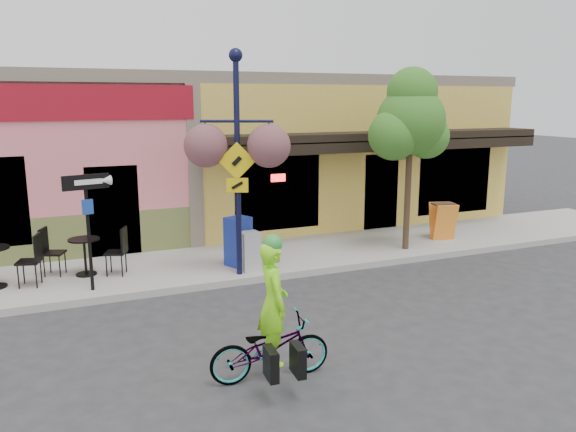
{
  "coord_description": "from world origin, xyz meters",
  "views": [
    {
      "loc": [
        -4.26,
        -10.2,
        3.82
      ],
      "look_at": [
        0.27,
        0.5,
        1.4
      ],
      "focal_mm": 35.0,
      "sensor_mm": 36.0,
      "label": 1
    }
  ],
  "objects_px": {
    "one_way_sign": "(89,233)",
    "street_tree": "(409,159)",
    "bicycle": "(270,348)",
    "cyclist_rider": "(273,320)",
    "lamp_post": "(238,165)",
    "building": "(195,150)",
    "newspaper_box_grey": "(250,251)",
    "newspaper_box_blue": "(238,241)"
  },
  "relations": [
    {
      "from": "bicycle",
      "to": "newspaper_box_blue",
      "type": "height_order",
      "value": "newspaper_box_blue"
    },
    {
      "from": "one_way_sign",
      "to": "newspaper_box_grey",
      "type": "relative_size",
      "value": 2.68
    },
    {
      "from": "bicycle",
      "to": "one_way_sign",
      "type": "bearing_deg",
      "value": 29.22
    },
    {
      "from": "building",
      "to": "street_tree",
      "type": "distance_m",
      "value": 7.34
    },
    {
      "from": "cyclist_rider",
      "to": "newspaper_box_grey",
      "type": "bearing_deg",
      "value": -10.49
    },
    {
      "from": "cyclist_rider",
      "to": "one_way_sign",
      "type": "xyz_separation_m",
      "value": [
        -2.08,
        4.42,
        0.44
      ]
    },
    {
      "from": "lamp_post",
      "to": "newspaper_box_grey",
      "type": "distance_m",
      "value": 1.94
    },
    {
      "from": "lamp_post",
      "to": "street_tree",
      "type": "xyz_separation_m",
      "value": [
        4.48,
        0.37,
        -0.1
      ]
    },
    {
      "from": "bicycle",
      "to": "street_tree",
      "type": "height_order",
      "value": "street_tree"
    },
    {
      "from": "cyclist_rider",
      "to": "lamp_post",
      "type": "relative_size",
      "value": 0.36
    },
    {
      "from": "building",
      "to": "newspaper_box_grey",
      "type": "distance_m",
      "value": 6.72
    },
    {
      "from": "one_way_sign",
      "to": "street_tree",
      "type": "relative_size",
      "value": 0.51
    },
    {
      "from": "cyclist_rider",
      "to": "newspaper_box_grey",
      "type": "relative_size",
      "value": 2.0
    },
    {
      "from": "cyclist_rider",
      "to": "one_way_sign",
      "type": "bearing_deg",
      "value": 29.75
    },
    {
      "from": "cyclist_rider",
      "to": "lamp_post",
      "type": "height_order",
      "value": "lamp_post"
    },
    {
      "from": "newspaper_box_grey",
      "to": "newspaper_box_blue",
      "type": "bearing_deg",
      "value": 97.96
    },
    {
      "from": "lamp_post",
      "to": "one_way_sign",
      "type": "bearing_deg",
      "value": -158.96
    },
    {
      "from": "building",
      "to": "cyclist_rider",
      "type": "bearing_deg",
      "value": -98.46
    },
    {
      "from": "building",
      "to": "newspaper_box_grey",
      "type": "relative_size",
      "value": 21.28
    },
    {
      "from": "building",
      "to": "one_way_sign",
      "type": "xyz_separation_m",
      "value": [
        -3.71,
        -6.54,
        -0.96
      ]
    },
    {
      "from": "newspaper_box_grey",
      "to": "street_tree",
      "type": "bearing_deg",
      "value": -3.14
    },
    {
      "from": "lamp_post",
      "to": "newspaper_box_blue",
      "type": "xyz_separation_m",
      "value": [
        0.19,
        0.64,
        -1.79
      ]
    },
    {
      "from": "newspaper_box_grey",
      "to": "building",
      "type": "bearing_deg",
      "value": 80.55
    },
    {
      "from": "newspaper_box_grey",
      "to": "street_tree",
      "type": "relative_size",
      "value": 0.19
    },
    {
      "from": "building",
      "to": "newspaper_box_grey",
      "type": "bearing_deg",
      "value": -93.77
    },
    {
      "from": "lamp_post",
      "to": "street_tree",
      "type": "bearing_deg",
      "value": 28.42
    },
    {
      "from": "lamp_post",
      "to": "one_way_sign",
      "type": "height_order",
      "value": "lamp_post"
    },
    {
      "from": "one_way_sign",
      "to": "street_tree",
      "type": "xyz_separation_m",
      "value": [
        7.46,
        0.23,
        1.1
      ]
    },
    {
      "from": "street_tree",
      "to": "cyclist_rider",
      "type": "bearing_deg",
      "value": -139.2
    },
    {
      "from": "building",
      "to": "newspaper_box_grey",
      "type": "xyz_separation_m",
      "value": [
        -0.43,
        -6.49,
        -1.67
      ]
    },
    {
      "from": "building",
      "to": "newspaper_box_blue",
      "type": "xyz_separation_m",
      "value": [
        -0.54,
        -6.04,
        -1.55
      ]
    },
    {
      "from": "bicycle",
      "to": "newspaper_box_grey",
      "type": "distance_m",
      "value": 4.64
    },
    {
      "from": "building",
      "to": "street_tree",
      "type": "bearing_deg",
      "value": -59.23
    },
    {
      "from": "one_way_sign",
      "to": "street_tree",
      "type": "height_order",
      "value": "street_tree"
    },
    {
      "from": "lamp_post",
      "to": "bicycle",
      "type": "bearing_deg",
      "value": -78.82
    },
    {
      "from": "cyclist_rider",
      "to": "newspaper_box_blue",
      "type": "xyz_separation_m",
      "value": [
        1.09,
        4.92,
        -0.15
      ]
    },
    {
      "from": "newspaper_box_blue",
      "to": "building",
      "type": "bearing_deg",
      "value": 59.9
    },
    {
      "from": "street_tree",
      "to": "newspaper_box_grey",
      "type": "bearing_deg",
      "value": -177.47
    },
    {
      "from": "bicycle",
      "to": "newspaper_box_grey",
      "type": "height_order",
      "value": "newspaper_box_grey"
    },
    {
      "from": "bicycle",
      "to": "one_way_sign",
      "type": "height_order",
      "value": "one_way_sign"
    },
    {
      "from": "bicycle",
      "to": "cyclist_rider",
      "type": "bearing_deg",
      "value": -85.42
    },
    {
      "from": "building",
      "to": "one_way_sign",
      "type": "height_order",
      "value": "building"
    }
  ]
}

